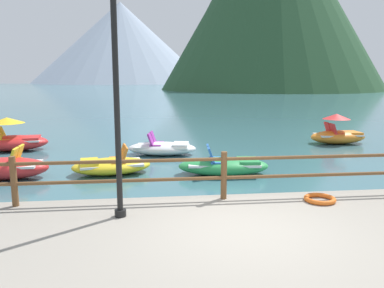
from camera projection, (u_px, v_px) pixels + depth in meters
name	position (u px, v px, depth m)	size (l,w,h in m)	color
ground_plane	(161.00, 100.00, 45.36)	(200.00, 200.00, 0.00)	#3D6B75
dock_railing	(224.00, 170.00, 7.57)	(23.92, 0.12, 0.95)	brown
lamp_post	(115.00, 56.00, 6.23)	(0.28, 0.28, 4.57)	black
life_ring	(320.00, 199.00, 7.51)	(0.61, 0.61, 0.09)	orange
pedal_boat_0	(111.00, 165.00, 11.19)	(2.43, 1.62, 0.81)	yellow
pedal_boat_2	(224.00, 166.00, 11.09)	(2.69, 1.43, 0.84)	green
pedal_boat_3	(12.00, 140.00, 14.61)	(2.73, 1.70, 1.27)	red
pedal_boat_4	(3.00, 168.00, 10.62)	(2.40, 1.16, 0.90)	red
pedal_boat_5	(162.00, 148.00, 13.89)	(2.63, 1.66, 0.81)	white
pedal_boat_6	(338.00, 134.00, 16.13)	(2.39, 1.24, 1.25)	orange
cliff_headland	(264.00, 0.00, 78.47)	(44.95, 44.95, 38.38)	#284C2D
distant_peak	(121.00, 43.00, 147.72)	(67.07, 67.07, 30.30)	#93A3B7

